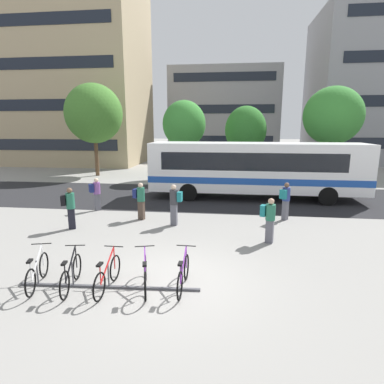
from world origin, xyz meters
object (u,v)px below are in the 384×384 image
(parked_bicycle_purple_3, at_px, (145,275))
(commuter_black_pack_0, at_px, (70,205))
(street_tree_1, at_px, (246,130))
(street_tree_3, at_px, (184,124))
(commuter_teal_pack_5, at_px, (175,202))
(city_bus, at_px, (257,168))
(parked_bicycle_black_1, at_px, (71,274))
(commuter_teal_pack_2, at_px, (286,199))
(commuter_navy_pack_1, at_px, (140,198))
(street_tree_2, at_px, (333,116))
(parked_bicycle_red_2, at_px, (108,276))
(commuter_navy_pack_4, at_px, (96,192))
(parked_bicycle_purple_4, at_px, (183,275))
(commuter_teal_pack_3, at_px, (269,217))
(parked_bicycle_white_0, at_px, (37,272))
(street_tree_0, at_px, (94,114))

(parked_bicycle_purple_3, height_order, commuter_black_pack_0, commuter_black_pack_0)
(street_tree_1, xyz_separation_m, street_tree_3, (-4.79, -1.14, 0.45))
(parked_bicycle_purple_3, relative_size, commuter_teal_pack_5, 0.96)
(city_bus, relative_size, parked_bicycle_black_1, 7.09)
(commuter_teal_pack_2, bearing_deg, parked_bicycle_black_1, 176.43)
(parked_bicycle_purple_3, height_order, street_tree_3, street_tree_3)
(commuter_teal_pack_5, bearing_deg, commuter_navy_pack_1, -15.76)
(commuter_teal_pack_5, bearing_deg, street_tree_2, -123.81)
(parked_bicycle_purple_3, distance_m, street_tree_2, 19.77)
(commuter_black_pack_0, distance_m, street_tree_3, 13.63)
(parked_bicycle_red_2, bearing_deg, commuter_navy_pack_4, 26.08)
(parked_bicycle_purple_4, height_order, commuter_teal_pack_3, commuter_teal_pack_3)
(commuter_teal_pack_2, relative_size, commuter_teal_pack_5, 0.97)
(street_tree_3, bearing_deg, parked_bicycle_red_2, -88.39)
(parked_bicycle_red_2, xyz_separation_m, commuter_black_pack_0, (-3.33, 4.49, 0.60))
(parked_bicycle_red_2, bearing_deg, parked_bicycle_white_0, 91.82)
(street_tree_2, height_order, street_tree_3, street_tree_2)
(city_bus, bearing_deg, parked_bicycle_purple_3, -107.60)
(commuter_navy_pack_1, height_order, commuter_teal_pack_5, commuter_teal_pack_5)
(commuter_black_pack_0, height_order, street_tree_2, street_tree_2)
(commuter_teal_pack_2, relative_size, commuter_navy_pack_4, 1.04)
(parked_bicycle_white_0, bearing_deg, parked_bicycle_black_1, -105.29)
(commuter_black_pack_0, xyz_separation_m, street_tree_1, (7.63, 14.06, 2.84))
(city_bus, height_order, street_tree_0, street_tree_0)
(parked_bicycle_white_0, xyz_separation_m, commuter_teal_pack_3, (6.37, 3.88, 0.56))
(commuter_teal_pack_3, bearing_deg, parked_bicycle_purple_4, -105.16)
(street_tree_3, bearing_deg, street_tree_0, 174.27)
(commuter_navy_pack_4, bearing_deg, commuter_teal_pack_5, -66.62)
(parked_bicycle_purple_4, bearing_deg, street_tree_0, 30.50)
(street_tree_2, bearing_deg, street_tree_0, 176.15)
(street_tree_1, xyz_separation_m, street_tree_2, (6.07, -1.62, 1.02))
(parked_bicycle_black_1, relative_size, commuter_navy_pack_4, 1.04)
(city_bus, xyz_separation_m, parked_bicycle_white_0, (-6.50, -11.00, -1.39))
(commuter_black_pack_0, height_order, street_tree_1, street_tree_1)
(commuter_teal_pack_5, distance_m, street_tree_3, 12.46)
(parked_bicycle_red_2, xyz_separation_m, parked_bicycle_purple_4, (1.91, 0.27, 0.00))
(parked_bicycle_purple_3, height_order, commuter_teal_pack_2, commuter_teal_pack_2)
(commuter_navy_pack_1, xyz_separation_m, street_tree_2, (11.24, 10.81, 3.88))
(parked_bicycle_red_2, relative_size, street_tree_3, 0.28)
(parked_bicycle_white_0, xyz_separation_m, commuter_black_pack_0, (-1.44, 4.52, 0.60))
(commuter_teal_pack_3, xyz_separation_m, commuter_teal_pack_5, (-3.69, 1.60, 0.07))
(parked_bicycle_white_0, xyz_separation_m, parked_bicycle_purple_4, (3.80, 0.30, 0.00))
(street_tree_1, bearing_deg, commuter_teal_pack_5, -104.99)
(parked_bicycle_red_2, xyz_separation_m, street_tree_0, (-8.09, 18.17, 4.76))
(commuter_teal_pack_2, relative_size, commuter_teal_pack_3, 1.03)
(street_tree_3, bearing_deg, street_tree_2, -2.53)
(parked_bicycle_purple_4, relative_size, commuter_black_pack_0, 1.01)
(commuter_teal_pack_2, bearing_deg, street_tree_3, 69.65)
(parked_bicycle_white_0, xyz_separation_m, commuter_navy_pack_4, (-1.57, 7.38, 0.56))
(commuter_black_pack_0, distance_m, street_tree_2, 18.90)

